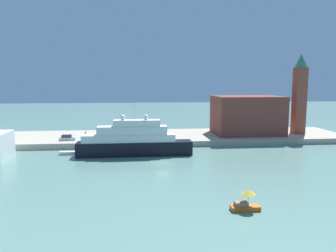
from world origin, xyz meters
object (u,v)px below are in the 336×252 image
Objects in this scene: small_motorboat at (246,201)px; parked_car at (67,138)px; mooring_bollard at (156,139)px; person_figure at (85,135)px; large_yacht at (133,141)px; harbor_building at (247,115)px; bell_tower at (300,91)px; work_barge at (71,153)px.

small_motorboat is 56.64m from parked_car.
person_figure is at bearing 158.23° from mooring_bollard.
parked_car is (-17.17, 12.82, -1.13)m from large_yacht.
harbor_building is 0.82× the size of bell_tower.
person_figure reaches higher than work_barge.
harbor_building reaches higher than parked_car.
large_yacht is at bearing -52.48° from person_figure.
harbor_building is 11.50× the size of person_figure.
parked_car is 23.21m from mooring_bollard.
small_motorboat is 58.24m from person_figure.
harbor_building reaches higher than work_barge.
large_yacht reaches higher than mooring_bollard.
work_barge is 2.99× the size of person_figure.
large_yacht is at bearing -36.75° from parked_car.
harbor_building is 50.90m from parked_car.
person_figure is (-27.79, 51.17, 1.07)m from small_motorboat.
large_yacht is 30.46× the size of mooring_bollard.
work_barge is 66.12m from bell_tower.
small_motorboat is (14.63, -34.03, -2.06)m from large_yacht.
large_yacht is 6.87× the size of small_motorboat.
bell_tower is 44.98m from mooring_bollard.
parked_car is (-2.69, 10.54, 1.76)m from work_barge.
harbor_building is at bearing 18.88° from work_barge.
parked_car is at bearing 171.93° from mooring_bollard.
small_motorboat is 4.44× the size of mooring_bollard.
large_yacht reaches higher than small_motorboat.
mooring_bollard is (-42.58, -7.95, -12.14)m from bell_tower.
parked_car reaches higher than mooring_bollard.
work_barge is 0.21× the size of bell_tower.
bell_tower is at bearing 10.58° from mooring_bollard.
parked_car is 4.87× the size of mooring_bollard.
large_yacht is 21.46m from parked_car.
parked_car is at bearing -175.91° from bell_tower.
person_figure is at bearing 127.52° from large_yacht.
work_barge is at bearing -161.12° from harbor_building.
work_barge is at bearing 128.72° from small_motorboat.
person_figure reaches higher than parked_car.
bell_tower is 26.98× the size of mooring_bollard.
work_barge is 21.62m from mooring_bollard.
large_yacht is 15.78× the size of person_figure.
mooring_bollard reaches higher than work_barge.
bell_tower reaches higher than parked_car.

